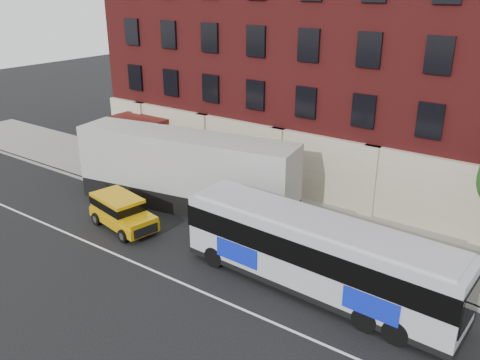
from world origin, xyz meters
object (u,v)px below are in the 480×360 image
Objects in this scene: sign_pole at (115,168)px; shipping_container at (185,172)px; city_bus at (317,253)px; yellow_suv at (121,210)px.

shipping_container is at bearing 6.93° from sign_pole.
shipping_container is (-10.27, 3.39, 0.33)m from city_bus.
shipping_container is at bearing 161.74° from city_bus.
sign_pole is 15.89m from city_bus.
sign_pole is at bearing 141.60° from yellow_suv.
city_bus is at bearing -9.92° from sign_pole.
shipping_container reaches higher than city_bus.
yellow_suv is at bearing -176.63° from city_bus.
city_bus is 0.92× the size of shipping_container.
shipping_container reaches higher than yellow_suv.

